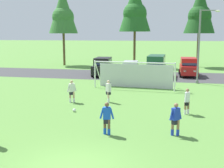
{
  "coord_description": "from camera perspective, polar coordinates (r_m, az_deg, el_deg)",
  "views": [
    {
      "loc": [
        3.53,
        -9.37,
        4.93
      ],
      "look_at": [
        -0.52,
        9.77,
        1.54
      ],
      "focal_mm": 46.03,
      "sensor_mm": 36.0,
      "label": 1
    }
  ],
  "objects": [
    {
      "name": "ground_plane",
      "position": [
        25.11,
        3.62,
        -1.5
      ],
      "size": [
        400.0,
        400.0,
        0.0
      ],
      "primitive_type": "plane",
      "color": "#598C3D"
    },
    {
      "name": "parking_lot_strip",
      "position": [
        34.87,
        6.0,
        1.67
      ],
      "size": [
        52.0,
        8.4,
        0.01
      ],
      "primitive_type": "cube",
      "color": "#3D3D3F",
      "rests_on": "ground"
    },
    {
      "name": "soccer_ball",
      "position": [
        18.72,
        -7.51,
        -5.17
      ],
      "size": [
        0.22,
        0.22,
        0.22
      ],
      "color": "white",
      "rests_on": "ground"
    },
    {
      "name": "soccer_goal",
      "position": [
        26.68,
        4.6,
        1.97
      ],
      "size": [
        7.53,
        2.44,
        2.57
      ],
      "color": "white",
      "rests_on": "ground"
    },
    {
      "name": "player_striker_near",
      "position": [
        20.97,
        -0.72,
        -1.46
      ],
      "size": [
        0.55,
        0.62,
        1.64
      ],
      "color": "beige",
      "rests_on": "ground"
    },
    {
      "name": "player_midfield_center",
      "position": [
        21.15,
        -7.98,
        -1.45
      ],
      "size": [
        0.62,
        0.55,
        1.64
      ],
      "color": "tan",
      "rests_on": "ground"
    },
    {
      "name": "player_winger_left",
      "position": [
        14.49,
        12.51,
        -6.86
      ],
      "size": [
        0.63,
        0.53,
        1.64
      ],
      "color": "#936B4C",
      "rests_on": "ground"
    },
    {
      "name": "player_winger_right",
      "position": [
        18.45,
        14.67,
        -3.35
      ],
      "size": [
        0.36,
        0.71,
        1.64
      ],
      "color": "#936B4C",
      "rests_on": "ground"
    },
    {
      "name": "player_trailing_back",
      "position": [
        14.29,
        -1.03,
        -6.87
      ],
      "size": [
        0.75,
        0.32,
        1.64
      ],
      "color": "brown",
      "rests_on": "ground"
    },
    {
      "name": "parked_car_slot_far_left",
      "position": [
        34.68,
        -1.85,
        3.52
      ],
      "size": [
        2.33,
        4.7,
        2.16
      ],
      "color": "black",
      "rests_on": "ground"
    },
    {
      "name": "parked_car_slot_left",
      "position": [
        35.17,
        3.73,
        3.2
      ],
      "size": [
        2.26,
        4.31,
        1.72
      ],
      "color": "#B2B2BC",
      "rests_on": "ground"
    },
    {
      "name": "parked_car_slot_center_left",
      "position": [
        33.91,
        8.78,
        3.65
      ],
      "size": [
        2.31,
        4.86,
        2.52
      ],
      "color": "#194C2D",
      "rests_on": "ground"
    },
    {
      "name": "parked_car_slot_center",
      "position": [
        35.49,
        14.95,
        3.34
      ],
      "size": [
        2.21,
        4.64,
        2.16
      ],
      "color": "red",
      "rests_on": "ground"
    },
    {
      "name": "tree_left_edge",
      "position": [
        47.08,
        -9.71,
        13.91
      ],
      "size": [
        4.57,
        4.57,
        12.19
      ],
      "color": "brown",
      "rests_on": "ground"
    },
    {
      "name": "tree_mid_left",
      "position": [
        45.08,
        4.59,
        14.81
      ],
      "size": [
        4.83,
        4.83,
        12.87
      ],
      "color": "brown",
      "rests_on": "ground"
    },
    {
      "name": "tree_center_back",
      "position": [
        45.84,
        17.06,
        13.75
      ],
      "size": [
        4.57,
        4.57,
        12.19
      ],
      "color": "brown",
      "rests_on": "ground"
    },
    {
      "name": "street_lamp",
      "position": [
        30.18,
        17.21,
        7.27
      ],
      "size": [
        2.0,
        0.32,
        7.34
      ],
      "color": "slate",
      "rests_on": "ground"
    }
  ]
}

